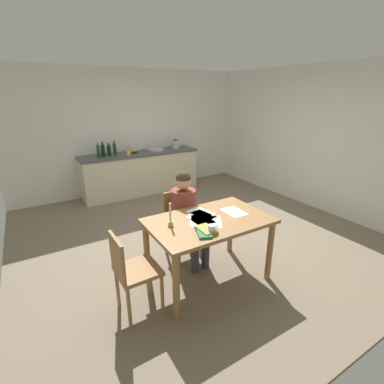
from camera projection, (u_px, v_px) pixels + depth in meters
The scene contains 29 objects.
ground_plane at pixel (194, 233), 4.40m from camera, with size 5.20×5.20×0.04m, color #7A6B56.
wall_back at pixel (133, 132), 6.05m from camera, with size 5.20×0.12×2.60m, color silver.
wall_right at pixel (311, 138), 5.22m from camera, with size 0.12×5.20×2.60m, color silver.
kitchen_counter at pixel (141, 173), 6.05m from camera, with size 2.53×0.64×0.90m.
dining_table at pixel (209, 229), 3.08m from camera, with size 1.35×0.84×0.78m.
chair_at_table at pixel (181, 220), 3.67m from camera, with size 0.42×0.42×0.88m.
person_seated at pixel (186, 212), 3.49m from camera, with size 0.34×0.60×1.19m.
chair_side_empty at pixel (132, 270), 2.64m from camera, with size 0.41×0.41×0.88m.
coffee_mug at pixel (212, 229), 2.73m from camera, with size 0.11×0.08×0.09m.
candlestick at pixel (170, 220), 2.87m from camera, with size 0.06×0.06×0.26m.
book_magazine at pixel (204, 233), 2.73m from camera, with size 0.13×0.23×0.02m, color #347451.
book_cookery at pixel (206, 230), 2.77m from camera, with size 0.14×0.22×0.03m, color #9D9C46.
paper_letter at pixel (234, 212), 3.24m from camera, with size 0.21×0.30×0.00m, color white.
paper_bill at pixel (201, 219), 3.04m from camera, with size 0.21×0.30×0.00m, color white.
paper_envelope at pixel (200, 221), 3.00m from camera, with size 0.21×0.30×0.00m, color white.
paper_receipt at pixel (202, 215), 3.14m from camera, with size 0.21×0.30×0.00m, color white.
paper_notice at pixel (212, 221), 2.99m from camera, with size 0.21×0.30×0.00m, color white.
paper_flyer at pixel (201, 212), 3.22m from camera, with size 0.21×0.30×0.00m, color white.
sink_unit at pixel (156, 150), 6.07m from camera, with size 0.36×0.36×0.24m.
bottle_oil at pixel (98, 152), 5.38m from camera, with size 0.07×0.07×0.28m.
bottle_vinegar at pixel (103, 150), 5.50m from camera, with size 0.07×0.07×0.28m.
bottle_wine_red at pixel (109, 150), 5.59m from camera, with size 0.07×0.07×0.25m.
bottle_sauce at pixel (115, 149), 5.66m from camera, with size 0.07×0.07×0.29m.
mixing_bowl at pixel (133, 150), 5.87m from camera, with size 0.24×0.24×0.11m, color tan.
stovetop_kettle at pixel (176, 144), 6.28m from camera, with size 0.18×0.18×0.22m.
wine_glass_near_sink at pixel (139, 146), 6.00m from camera, with size 0.07×0.07×0.15m.
wine_glass_by_kettle at pixel (135, 147), 5.95m from camera, with size 0.07×0.07×0.15m.
wine_glass_back_left at pixel (131, 147), 5.91m from camera, with size 0.07×0.07×0.15m.
teacup_on_counter at pixel (129, 153), 5.61m from camera, with size 0.11×0.08×0.09m.
Camera 1 is at (-2.05, -3.33, 2.10)m, focal length 25.73 mm.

